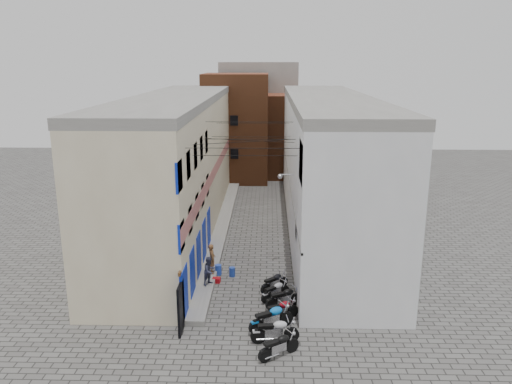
# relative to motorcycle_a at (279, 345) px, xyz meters

# --- Properties ---
(ground) EXTENTS (90.00, 90.00, 0.00)m
(ground) POSITION_rel_motorcycle_a_xyz_m (-1.58, 2.19, -0.54)
(ground) COLOR #555350
(ground) RESTS_ON ground
(plinth) EXTENTS (0.90, 26.00, 0.25)m
(plinth) POSITION_rel_motorcycle_a_xyz_m (-3.63, 15.19, -0.41)
(plinth) COLOR gray
(plinth) RESTS_ON ground
(building_left) EXTENTS (5.10, 27.00, 9.00)m
(building_left) POSITION_rel_motorcycle_a_xyz_m (-6.56, 15.14, 3.96)
(building_left) COLOR beige
(building_left) RESTS_ON ground
(building_right) EXTENTS (5.94, 26.00, 9.00)m
(building_right) POSITION_rel_motorcycle_a_xyz_m (3.42, 15.19, 3.97)
(building_right) COLOR silver
(building_right) RESTS_ON ground
(building_far_brick_left) EXTENTS (6.00, 6.00, 10.00)m
(building_far_brick_left) POSITION_rel_motorcycle_a_xyz_m (-3.58, 30.19, 4.46)
(building_far_brick_left) COLOR brown
(building_far_brick_left) RESTS_ON ground
(building_far_brick_right) EXTENTS (5.00, 6.00, 8.00)m
(building_far_brick_right) POSITION_rel_motorcycle_a_xyz_m (1.42, 32.19, 3.46)
(building_far_brick_right) COLOR brown
(building_far_brick_right) RESTS_ON ground
(building_far_concrete) EXTENTS (8.00, 5.00, 11.00)m
(building_far_concrete) POSITION_rel_motorcycle_a_xyz_m (-1.58, 36.19, 4.96)
(building_far_concrete) COLOR gray
(building_far_concrete) RESTS_ON ground
(far_shopfront) EXTENTS (2.00, 0.30, 2.40)m
(far_shopfront) POSITION_rel_motorcycle_a_xyz_m (-1.58, 27.39, 0.66)
(far_shopfront) COLOR black
(far_shopfront) RESTS_ON ground
(overhead_wires) EXTENTS (5.80, 13.02, 1.32)m
(overhead_wires) POSITION_rel_motorcycle_a_xyz_m (-1.58, 9.83, 6.59)
(overhead_wires) COLOR black
(overhead_wires) RESTS_ON ground
(motorcycle_a) EXTENTS (1.87, 1.51, 1.08)m
(motorcycle_a) POSITION_rel_motorcycle_a_xyz_m (0.00, 0.00, 0.00)
(motorcycle_a) COLOR black
(motorcycle_a) RESTS_ON ground
(motorcycle_b) EXTENTS (2.07, 0.88, 1.16)m
(motorcycle_b) POSITION_rel_motorcycle_a_xyz_m (-0.14, 1.04, 0.04)
(motorcycle_b) COLOR #B9B8BE
(motorcycle_b) RESTS_ON ground
(motorcycle_c) EXTENTS (2.19, 1.66, 1.24)m
(motorcycle_c) POSITION_rel_motorcycle_a_xyz_m (-0.29, 2.01, 0.08)
(motorcycle_c) COLOR blue
(motorcycle_c) RESTS_ON ground
(motorcycle_d) EXTENTS (1.83, 1.27, 1.02)m
(motorcycle_d) POSITION_rel_motorcycle_a_xyz_m (0.13, 2.91, -0.03)
(motorcycle_d) COLOR maroon
(motorcycle_d) RESTS_ON ground
(motorcycle_e) EXTENTS (1.96, 1.35, 1.09)m
(motorcycle_e) POSITION_rel_motorcycle_a_xyz_m (0.32, 4.03, 0.01)
(motorcycle_e) COLOR black
(motorcycle_e) RESTS_ON ground
(motorcycle_f) EXTENTS (1.66, 1.52, 0.99)m
(motorcycle_f) POSITION_rel_motorcycle_a_xyz_m (-0.08, 4.83, -0.04)
(motorcycle_f) COLOR #B9B8BD
(motorcycle_f) RESTS_ON ground
(motorcycle_g) EXTENTS (1.68, 1.59, 1.02)m
(motorcycle_g) POSITION_rel_motorcycle_a_xyz_m (-0.12, 5.78, -0.03)
(motorcycle_g) COLOR black
(motorcycle_g) RESTS_ON ground
(person_a) EXTENTS (0.49, 0.65, 1.61)m
(person_a) POSITION_rel_motorcycle_a_xyz_m (-3.42, 7.30, 0.52)
(person_a) COLOR brown
(person_a) RESTS_ON plinth
(person_b) EXTENTS (0.88, 0.90, 1.46)m
(person_b) POSITION_rel_motorcycle_a_xyz_m (-3.38, 5.91, 0.44)
(person_b) COLOR #363952
(person_b) RESTS_ON plinth
(water_jug_near) EXTENTS (0.39, 0.39, 0.51)m
(water_jug_near) POSITION_rel_motorcycle_a_xyz_m (-2.37, 7.44, -0.28)
(water_jug_near) COLOR #2140A5
(water_jug_near) RESTS_ON ground
(water_jug_far) EXTENTS (0.46, 0.46, 0.55)m
(water_jug_far) POSITION_rel_motorcycle_a_xyz_m (-3.13, 7.64, -0.26)
(water_jug_far) COLOR blue
(water_jug_far) RESTS_ON ground
(red_crate) EXTENTS (0.44, 0.36, 0.26)m
(red_crate) POSITION_rel_motorcycle_a_xyz_m (-3.13, 6.64, -0.41)
(red_crate) COLOR #A30B13
(red_crate) RESTS_ON ground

